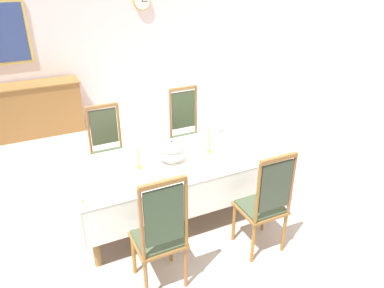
% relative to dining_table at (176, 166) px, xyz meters
% --- Properties ---
extents(ground, '(7.70, 6.87, 0.04)m').
position_rel_dining_table_xyz_m(ground, '(0.00, -0.03, -0.69)').
color(ground, beige).
extents(back_wall, '(7.70, 0.08, 3.34)m').
position_rel_dining_table_xyz_m(back_wall, '(0.00, 3.45, 1.00)').
color(back_wall, silver).
rests_on(back_wall, ground).
extents(dining_table, '(2.27, 1.03, 0.74)m').
position_rel_dining_table_xyz_m(dining_table, '(0.00, 0.00, 0.00)').
color(dining_table, olive).
rests_on(dining_table, ground).
extents(tablecloth, '(2.29, 1.05, 0.42)m').
position_rel_dining_table_xyz_m(tablecloth, '(0.00, 0.00, -0.04)').
color(tablecloth, white).
rests_on(tablecloth, dining_table).
extents(chair_south_a, '(0.44, 0.42, 1.22)m').
position_rel_dining_table_xyz_m(chair_south_a, '(-0.54, -0.92, -0.06)').
color(chair_south_a, olive).
rests_on(chair_south_a, ground).
extents(chair_north_a, '(0.44, 0.42, 1.13)m').
position_rel_dining_table_xyz_m(chair_north_a, '(-0.54, 0.92, -0.09)').
color(chair_north_a, olive).
rests_on(chair_north_a, ground).
extents(chair_south_b, '(0.44, 0.42, 1.17)m').
position_rel_dining_table_xyz_m(chair_south_b, '(0.56, -0.92, -0.08)').
color(chair_south_b, '#945E27').
rests_on(chair_south_b, ground).
extents(chair_north_b, '(0.44, 0.42, 1.20)m').
position_rel_dining_table_xyz_m(chair_north_b, '(0.56, 0.92, -0.06)').
color(chair_north_b, '#955F34').
rests_on(chair_north_b, ground).
extents(soup_tureen, '(0.32, 0.32, 0.25)m').
position_rel_dining_table_xyz_m(soup_tureen, '(-0.05, -0.00, 0.20)').
color(soup_tureen, white).
rests_on(soup_tureen, tablecloth).
extents(candlestick_west, '(0.07, 0.07, 0.34)m').
position_rel_dining_table_xyz_m(candlestick_west, '(-0.42, -0.00, 0.21)').
color(candlestick_west, gold).
rests_on(candlestick_west, tablecloth).
extents(candlestick_east, '(0.07, 0.07, 0.39)m').
position_rel_dining_table_xyz_m(candlestick_east, '(0.42, -0.00, 0.24)').
color(candlestick_east, gold).
rests_on(candlestick_east, tablecloth).
extents(bowl_near_left, '(0.15, 0.15, 0.03)m').
position_rel_dining_table_xyz_m(bowl_near_left, '(-0.18, -0.35, 0.09)').
color(bowl_near_left, white).
rests_on(bowl_near_left, tablecloth).
extents(bowl_near_right, '(0.15, 0.15, 0.03)m').
position_rel_dining_table_xyz_m(bowl_near_right, '(-0.97, -0.40, 0.09)').
color(bowl_near_right, white).
rests_on(bowl_near_right, tablecloth).
extents(bowl_far_left, '(0.15, 0.15, 0.03)m').
position_rel_dining_table_xyz_m(bowl_far_left, '(0.32, -0.38, 0.10)').
color(bowl_far_left, white).
rests_on(bowl_far_left, tablecloth).
extents(bowl_far_right, '(0.19, 0.19, 0.05)m').
position_rel_dining_table_xyz_m(bowl_far_right, '(-0.65, -0.36, 0.10)').
color(bowl_far_right, white).
rests_on(bowl_far_right, tablecloth).
extents(spoon_primary, '(0.04, 0.18, 0.01)m').
position_rel_dining_table_xyz_m(spoon_primary, '(-0.28, -0.32, 0.08)').
color(spoon_primary, gold).
rests_on(spoon_primary, tablecloth).
extents(spoon_secondary, '(0.04, 0.18, 0.01)m').
position_rel_dining_table_xyz_m(spoon_secondary, '(-1.08, -0.38, 0.08)').
color(spoon_secondary, gold).
rests_on(spoon_secondary, tablecloth).
extents(sideboard, '(1.44, 0.48, 0.90)m').
position_rel_dining_table_xyz_m(sideboard, '(-1.21, 3.13, -0.22)').
color(sideboard, olive).
rests_on(sideboard, ground).
extents(mounted_clock, '(0.31, 0.06, 0.31)m').
position_rel_dining_table_xyz_m(mounted_clock, '(0.82, 3.38, 1.40)').
color(mounted_clock, '#D1B251').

